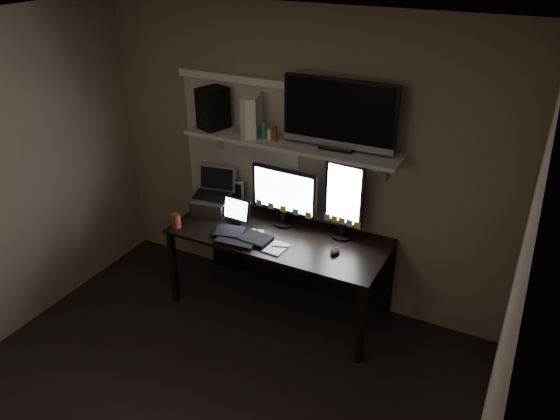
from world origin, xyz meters
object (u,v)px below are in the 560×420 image
Objects in this scene: laptop at (210,192)px; mouse at (335,252)px; tablet at (237,210)px; game_console at (254,115)px; cup at (176,221)px; tv at (339,115)px; monitor_landscape at (284,197)px; speaker at (213,108)px; keyboard at (242,236)px; monitor_portrait at (344,200)px; desk at (285,246)px.

mouse is at bearing -17.48° from laptop.
tablet is 0.81× the size of game_console.
tablet is at bearing 36.34° from cup.
tv is (1.22, 0.50, 0.96)m from cup.
cup is at bearing -140.53° from tablet.
monitor_landscape is 5.00× the size of cup.
mouse is 1.55m from speaker.
tv is (1.11, 0.14, 0.82)m from laptop.
tablet is at bearing -11.57° from speaker.
laptop is at bearing -169.30° from monitor_landscape.
keyboard is 4.22× the size of cup.
tablet is at bearing -132.90° from game_console.
monitor_portrait is 1.21m from laptop.
cup is at bearing -158.52° from tv.
monitor_landscape is at bearing 25.80° from tablet.
monitor_landscape is at bearing 55.52° from keyboard.
tv reaches higher than cup.
cup is 0.99m from speaker.
speaker is (0.12, 0.48, 0.86)m from cup.
cup is at bearing -170.28° from mouse.
keyboard is at bearing -46.91° from tablet.
desk is 0.70m from monitor_portrait.
keyboard is at bearing -117.31° from monitor_landscape.
game_console is at bearing 97.18° from keyboard.
speaker is at bearing -178.94° from monitor_landscape.
tv reaches higher than mouse.
speaker is at bearing 173.62° from desk.
monitor_portrait is 6.26× the size of mouse.
tv reaches higher than laptop.
keyboard is 0.98m from game_console.
tablet is (-0.17, 0.20, 0.10)m from keyboard.
tablet reaches higher than mouse.
mouse is at bearing -75.85° from monitor_portrait.
monitor_portrait is 1.33m from speaker.
cup is (-1.31, -0.49, -0.27)m from monitor_portrait.
desk is 15.21× the size of cup.
speaker is (-1.19, -0.01, 0.59)m from monitor_portrait.
game_console is at bearing 177.66° from monitor_landscape.
laptop is (-1.19, -0.13, -0.14)m from monitor_portrait.
laptop is (-0.72, -0.03, 0.37)m from desk.
monitor_landscape is 2.22× the size of tablet.
tablet is at bearing 125.09° from keyboard.
game_console is at bearing 6.94° from laptop.
desk is at bearing -7.81° from laptop.
speaker is at bearing 164.59° from game_console.
monitor_portrait is 1.33× the size of keyboard.
game_console reaches higher than laptop.
monitor_landscape reaches higher than mouse.
tablet is at bearing -164.41° from monitor_portrait.
monitor_portrait is 1.72× the size of laptop.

